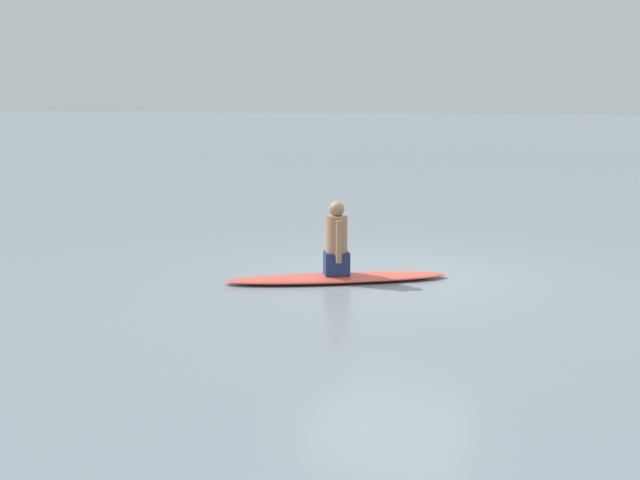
% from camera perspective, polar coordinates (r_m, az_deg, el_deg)
% --- Properties ---
extents(ground_plane, '(400.00, 400.00, 0.00)m').
position_cam_1_polar(ground_plane, '(11.32, 5.22, -2.63)').
color(ground_plane, gray).
extents(surfboard, '(2.32, 2.94, 0.10)m').
position_cam_1_polar(surfboard, '(10.91, 1.22, -2.80)').
color(surfboard, '#D84C3F').
rests_on(surfboard, ground).
extents(person_paddler, '(0.42, 0.44, 1.04)m').
position_cam_1_polar(person_paddler, '(10.81, 1.23, -0.12)').
color(person_paddler, navy).
rests_on(person_paddler, surfboard).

